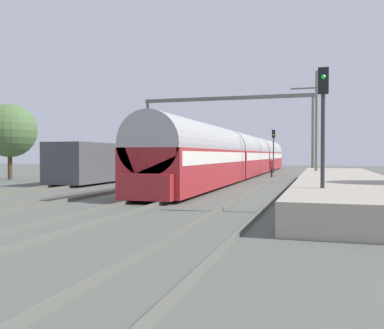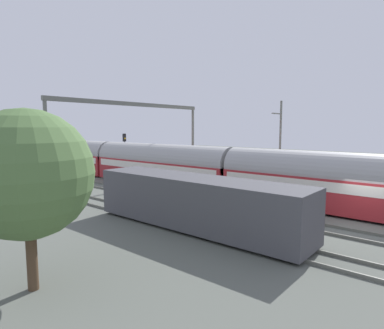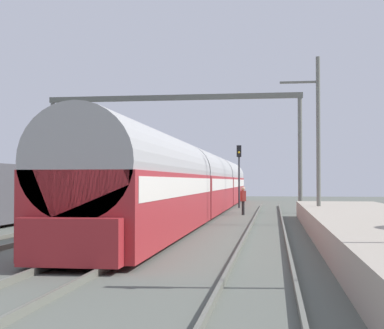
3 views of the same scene
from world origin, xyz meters
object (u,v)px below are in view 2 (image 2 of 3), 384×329
(freight_car, at_px, (195,202))
(catenary_gantry, at_px, (135,123))
(person_crossing, at_px, (190,173))
(passenger_train, at_px, (161,165))
(railway_signal_far, at_px, (125,149))

(freight_car, distance_m, catenary_gantry, 14.79)
(person_crossing, relative_size, catenary_gantry, 0.10)
(passenger_train, distance_m, catenary_gantry, 4.67)
(person_crossing, height_order, railway_signal_far, railway_signal_far)
(passenger_train, height_order, freight_car, passenger_train)
(passenger_train, xyz_separation_m, freight_car, (-8.55, -11.34, -0.50))
(railway_signal_far, bearing_deg, catenary_gantry, -121.30)
(passenger_train, height_order, catenary_gantry, catenary_gantry)
(passenger_train, bearing_deg, person_crossing, -27.21)
(freight_car, bearing_deg, catenary_gantry, 62.95)
(railway_signal_far, bearing_deg, passenger_train, -103.67)
(freight_car, relative_size, catenary_gantry, 0.75)
(passenger_train, xyz_separation_m, railway_signal_far, (1.92, 7.88, 1.13))
(passenger_train, relative_size, freight_car, 3.78)
(freight_car, bearing_deg, passenger_train, 52.99)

